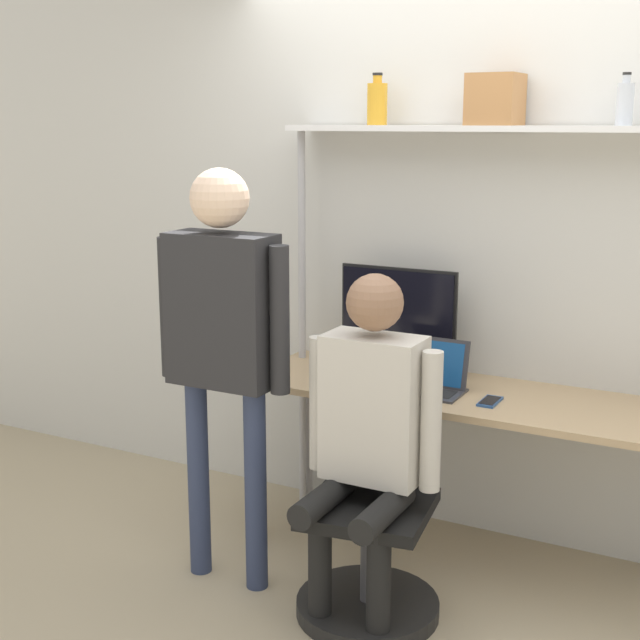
{
  "coord_description": "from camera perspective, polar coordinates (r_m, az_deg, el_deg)",
  "views": [
    {
      "loc": [
        1.15,
        -3.18,
        1.89
      ],
      "look_at": [
        -0.48,
        -0.11,
        1.11
      ],
      "focal_mm": 50.0,
      "sensor_mm": 36.0,
      "label": 1
    }
  ],
  "objects": [
    {
      "name": "laptop",
      "position": [
        3.86,
        6.78,
        -3.55
      ],
      "size": [
        0.35,
        0.22,
        0.22
      ],
      "color": "#333338",
      "rests_on": "desk"
    },
    {
      "name": "bottle_amber",
      "position": [
        4.04,
        3.68,
        13.69
      ],
      "size": [
        0.09,
        0.09,
        0.22
      ],
      "color": "gold",
      "rests_on": "shelf_unit"
    },
    {
      "name": "cell_phone",
      "position": [
        3.73,
        10.82,
        -5.14
      ],
      "size": [
        0.07,
        0.15,
        0.01
      ],
      "color": "#264C8C",
      "rests_on": "desk"
    },
    {
      "name": "person_seated",
      "position": [
        3.34,
        3.15,
        -6.55
      ],
      "size": [
        0.54,
        0.47,
        1.35
      ],
      "color": "black",
      "rests_on": "ground_plane"
    },
    {
      "name": "person_standing",
      "position": [
        3.54,
        -6.25,
        -0.23
      ],
      "size": [
        0.6,
        0.23,
        1.72
      ],
      "color": "#2D3856",
      "rests_on": "ground_plane"
    },
    {
      "name": "shelf_unit",
      "position": [
        3.87,
        10.64,
        7.67
      ],
      "size": [
        1.84,
        0.23,
        1.87
      ],
      "color": "white",
      "rests_on": "ground_plane"
    },
    {
      "name": "office_chair",
      "position": [
        3.58,
        3.3,
        -14.05
      ],
      "size": [
        0.56,
        0.56,
        0.92
      ],
      "color": "black",
      "rests_on": "ground_plane"
    },
    {
      "name": "monitor",
      "position": [
        4.05,
        4.99,
        0.45
      ],
      "size": [
        0.56,
        0.17,
        0.49
      ],
      "color": "black",
      "rests_on": "desk"
    },
    {
      "name": "wall_back",
      "position": [
        4.04,
        11.19,
        4.73
      ],
      "size": [
        8.0,
        0.06,
        2.7
      ],
      "color": "silver",
      "rests_on": "ground_plane"
    },
    {
      "name": "ground_plane",
      "position": [
        3.88,
        7.35,
        -16.65
      ],
      "size": [
        12.0,
        12.0,
        0.0
      ],
      "primitive_type": "plane",
      "color": "tan"
    },
    {
      "name": "desk",
      "position": [
        3.88,
        9.32,
        -5.73
      ],
      "size": [
        1.94,
        0.6,
        0.76
      ],
      "color": "tan",
      "rests_on": "ground_plane"
    },
    {
      "name": "bottle_clear",
      "position": [
        3.73,
        18.93,
        13.0
      ],
      "size": [
        0.07,
        0.07,
        0.2
      ],
      "color": "silver",
      "rests_on": "shelf_unit"
    },
    {
      "name": "storage_box",
      "position": [
        3.85,
        11.16,
        13.68
      ],
      "size": [
        0.2,
        0.21,
        0.21
      ],
      "color": "#B27A47",
      "rests_on": "shelf_unit"
    }
  ]
}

